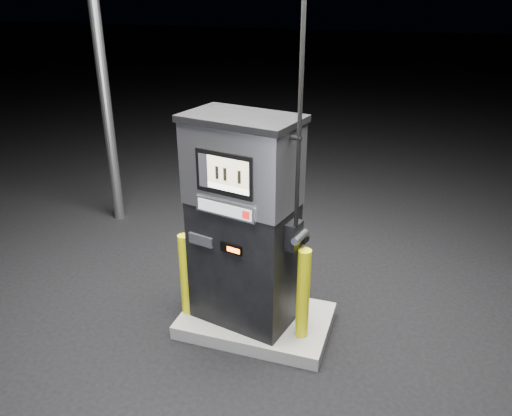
% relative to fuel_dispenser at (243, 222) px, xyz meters
% --- Properties ---
extents(ground, '(80.00, 80.00, 0.00)m').
position_rel_fuel_dispenser_xyz_m(ground, '(0.12, 0.06, -1.29)').
color(ground, black).
rests_on(ground, ground).
extents(pump_island, '(1.60, 1.00, 0.15)m').
position_rel_fuel_dispenser_xyz_m(pump_island, '(0.12, 0.06, -1.22)').
color(pump_island, '#5F5F5B').
rests_on(pump_island, ground).
extents(fuel_dispenser, '(1.28, 0.87, 4.61)m').
position_rel_fuel_dispenser_xyz_m(fuel_dispenser, '(0.00, 0.00, 0.00)').
color(fuel_dispenser, black).
rests_on(fuel_dispenser, pump_island).
extents(bollard_left, '(0.13, 0.13, 0.94)m').
position_rel_fuel_dispenser_xyz_m(bollard_left, '(-0.62, -0.11, -0.67)').
color(bollard_left, '#C9C70B').
rests_on(bollard_left, pump_island).
extents(bollard_right, '(0.17, 0.17, 0.99)m').
position_rel_fuel_dispenser_xyz_m(bollard_right, '(0.67, -0.12, -0.64)').
color(bollard_right, '#C9C70B').
rests_on(bollard_right, pump_island).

